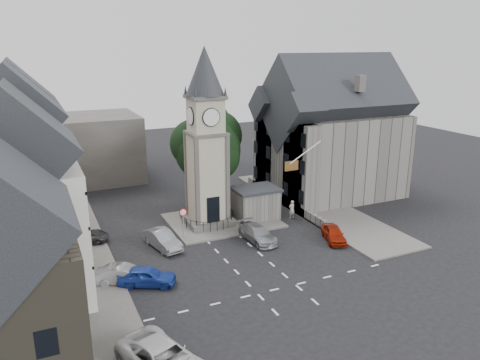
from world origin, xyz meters
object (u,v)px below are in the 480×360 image
car_west_blue (147,276)px  pedestrian (292,209)px  clock_tower (206,139)px  car_east_red (334,234)px  stone_shelter (256,203)px

car_west_blue → pedestrian: 17.60m
clock_tower → pedestrian: clock_tower is taller
car_west_blue → car_east_red: size_ratio=1.08×
clock_tower → car_west_blue: 14.29m
car_west_blue → car_east_red: (16.55, 0.98, -0.05)m
clock_tower → stone_shelter: clock_tower is taller
car_west_blue → clock_tower: bearing=-15.3°
car_east_red → car_west_blue: bearing=-157.0°
car_west_blue → pedestrian: size_ratio=2.28×
stone_shelter → car_west_blue: bearing=-145.9°
clock_tower → car_west_blue: bearing=-131.2°
clock_tower → car_west_blue: size_ratio=3.99×
stone_shelter → clock_tower: bearing=174.2°
clock_tower → car_east_red: size_ratio=4.32×
stone_shelter → pedestrian: size_ratio=2.41×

